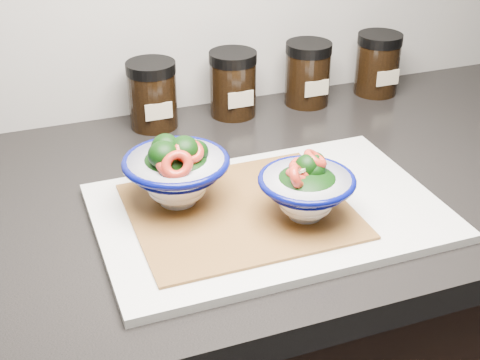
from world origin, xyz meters
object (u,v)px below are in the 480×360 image
object	(u,v)px
cutting_board	(269,212)
bowl_left	(177,172)
spice_jar_b	(233,84)
spice_jar_c	(308,73)
bowl_right	(306,189)
spice_jar_a	(153,95)
spice_jar_d	(378,64)

from	to	relation	value
cutting_board	bowl_left	xyz separation A→B (m)	(-0.11, 0.05, 0.06)
bowl_left	spice_jar_b	world-z (taller)	bowl_left
spice_jar_c	cutting_board	bearing A→B (deg)	-122.65
bowl_left	bowl_right	world-z (taller)	bowl_left
bowl_left	spice_jar_a	world-z (taller)	bowl_left
bowl_right	bowl_left	bearing A→B (deg)	148.38
cutting_board	spice_jar_b	xyz separation A→B (m)	(0.07, 0.33, 0.05)
bowl_left	spice_jar_a	xyz separation A→B (m)	(0.04, 0.28, -0.00)
cutting_board	spice_jar_b	bearing A→B (deg)	78.18
cutting_board	spice_jar_b	distance (m)	0.34
spice_jar_d	spice_jar_c	bearing A→B (deg)	180.00
spice_jar_c	spice_jar_d	bearing A→B (deg)	0.00
bowl_right	spice_jar_d	bearing A→B (deg)	48.87
bowl_left	bowl_right	bearing A→B (deg)	-31.62
cutting_board	bowl_right	xyz separation A→B (m)	(0.04, -0.04, 0.05)
cutting_board	spice_jar_d	distance (m)	0.49
bowl_right	spice_jar_b	bearing A→B (deg)	84.73
bowl_left	spice_jar_d	size ratio (longest dim) A/B	1.25
cutting_board	spice_jar_c	xyz separation A→B (m)	(0.21, 0.33, 0.05)
spice_jar_a	bowl_left	bearing A→B (deg)	-97.49
bowl_right	spice_jar_c	bearing A→B (deg)	64.31
bowl_left	spice_jar_d	distance (m)	0.54
spice_jar_c	spice_jar_d	size ratio (longest dim) A/B	1.00
spice_jar_b	bowl_right	bearing A→B (deg)	-95.27
bowl_right	spice_jar_c	size ratio (longest dim) A/B	1.10
spice_jar_b	spice_jar_c	size ratio (longest dim) A/B	1.00
bowl_right	spice_jar_b	world-z (taller)	spice_jar_b
spice_jar_d	spice_jar_b	bearing A→B (deg)	180.00
spice_jar_b	spice_jar_d	bearing A→B (deg)	0.00
bowl_right	spice_jar_c	distance (m)	0.40
bowl_right	spice_jar_c	xyz separation A→B (m)	(0.18, 0.36, 0.00)
bowl_right	spice_jar_d	size ratio (longest dim) A/B	1.10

